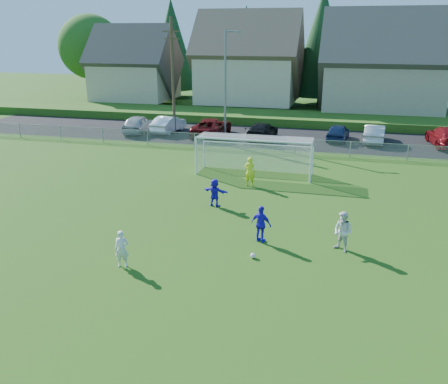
{
  "coord_description": "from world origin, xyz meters",
  "views": [
    {
      "loc": [
        5.41,
        -13.17,
        8.86
      ],
      "look_at": [
        0.0,
        8.0,
        1.4
      ],
      "focal_mm": 38.0,
      "sensor_mm": 36.0,
      "label": 1
    }
  ],
  "objects_px": {
    "player_blue_a": "(261,224)",
    "car_f": "(375,134)",
    "player_white_a": "(122,249)",
    "soccer_goal": "(255,149)",
    "car_b": "(168,124)",
    "car_d": "(262,131)",
    "player_blue_b": "(215,193)",
    "car_a": "(138,124)",
    "player_white_b": "(343,232)",
    "soccer_ball": "(253,256)",
    "car_g": "(447,137)",
    "car_e": "(338,132)",
    "goalkeeper": "(250,172)",
    "car_c": "(212,127)"
  },
  "relations": [
    {
      "from": "player_white_b",
      "to": "car_e",
      "type": "xyz_separation_m",
      "value": [
        -0.76,
        21.85,
        -0.17
      ]
    },
    {
      "from": "player_white_a",
      "to": "car_a",
      "type": "relative_size",
      "value": 0.32
    },
    {
      "from": "soccer_ball",
      "to": "car_b",
      "type": "height_order",
      "value": "car_b"
    },
    {
      "from": "car_d",
      "to": "player_white_b",
      "type": "bearing_deg",
      "value": 113.83
    },
    {
      "from": "soccer_ball",
      "to": "car_e",
      "type": "height_order",
      "value": "car_e"
    },
    {
      "from": "player_blue_b",
      "to": "car_a",
      "type": "height_order",
      "value": "car_a"
    },
    {
      "from": "player_blue_b",
      "to": "player_white_a",
      "type": "bearing_deg",
      "value": 89.19
    },
    {
      "from": "player_blue_b",
      "to": "car_b",
      "type": "xyz_separation_m",
      "value": [
        -9.25,
        17.6,
        -0.0
      ]
    },
    {
      "from": "car_a",
      "to": "soccer_goal",
      "type": "distance_m",
      "value": 16.52
    },
    {
      "from": "player_white_b",
      "to": "soccer_goal",
      "type": "xyz_separation_m",
      "value": [
        -5.73,
        10.33,
        0.75
      ]
    },
    {
      "from": "player_white_b",
      "to": "car_b",
      "type": "height_order",
      "value": "player_white_b"
    },
    {
      "from": "player_blue_a",
      "to": "player_blue_b",
      "type": "xyz_separation_m",
      "value": [
        -3.17,
        3.84,
        -0.08
      ]
    },
    {
      "from": "player_white_a",
      "to": "player_white_b",
      "type": "xyz_separation_m",
      "value": [
        8.36,
        3.59,
        0.12
      ]
    },
    {
      "from": "player_white_a",
      "to": "soccer_goal",
      "type": "bearing_deg",
      "value": 63.5
    },
    {
      "from": "player_white_b",
      "to": "car_d",
      "type": "height_order",
      "value": "player_white_b"
    },
    {
      "from": "car_a",
      "to": "goalkeeper",
      "type": "bearing_deg",
      "value": 128.87
    },
    {
      "from": "player_white_b",
      "to": "soccer_goal",
      "type": "relative_size",
      "value": 0.24
    },
    {
      "from": "car_b",
      "to": "goalkeeper",
      "type": "bearing_deg",
      "value": 132.51
    },
    {
      "from": "car_b",
      "to": "car_d",
      "type": "height_order",
      "value": "car_b"
    },
    {
      "from": "player_white_b",
      "to": "car_f",
      "type": "relative_size",
      "value": 0.39
    },
    {
      "from": "soccer_goal",
      "to": "car_f",
      "type": "bearing_deg",
      "value": 55.34
    },
    {
      "from": "soccer_ball",
      "to": "goalkeeper",
      "type": "relative_size",
      "value": 0.12
    },
    {
      "from": "soccer_goal",
      "to": "car_g",
      "type": "bearing_deg",
      "value": 40.25
    },
    {
      "from": "car_b",
      "to": "car_d",
      "type": "bearing_deg",
      "value": -178.75
    },
    {
      "from": "player_blue_b",
      "to": "car_a",
      "type": "xyz_separation_m",
      "value": [
        -11.9,
        16.8,
        0.04
      ]
    },
    {
      "from": "car_f",
      "to": "soccer_ball",
      "type": "bearing_deg",
      "value": 81.27
    },
    {
      "from": "player_blue_a",
      "to": "soccer_goal",
      "type": "height_order",
      "value": "soccer_goal"
    },
    {
      "from": "player_white_b",
      "to": "soccer_goal",
      "type": "distance_m",
      "value": 11.84
    },
    {
      "from": "player_blue_b",
      "to": "car_b",
      "type": "distance_m",
      "value": 19.88
    },
    {
      "from": "soccer_goal",
      "to": "car_d",
      "type": "bearing_deg",
      "value": 97.46
    },
    {
      "from": "car_e",
      "to": "car_f",
      "type": "distance_m",
      "value": 2.99
    },
    {
      "from": "player_blue_b",
      "to": "car_f",
      "type": "relative_size",
      "value": 0.33
    },
    {
      "from": "soccer_ball",
      "to": "soccer_goal",
      "type": "distance_m",
      "value": 12.22
    },
    {
      "from": "player_blue_a",
      "to": "car_f",
      "type": "distance_m",
      "value": 22.49
    },
    {
      "from": "car_c",
      "to": "car_g",
      "type": "height_order",
      "value": "car_g"
    },
    {
      "from": "car_b",
      "to": "soccer_goal",
      "type": "relative_size",
      "value": 0.61
    },
    {
      "from": "car_d",
      "to": "soccer_goal",
      "type": "height_order",
      "value": "soccer_goal"
    },
    {
      "from": "soccer_ball",
      "to": "car_g",
      "type": "relative_size",
      "value": 0.04
    },
    {
      "from": "player_white_b",
      "to": "player_blue_b",
      "type": "bearing_deg",
      "value": -173.34
    },
    {
      "from": "player_blue_a",
      "to": "soccer_goal",
      "type": "relative_size",
      "value": 0.22
    },
    {
      "from": "player_white_a",
      "to": "player_white_b",
      "type": "distance_m",
      "value": 9.1
    },
    {
      "from": "soccer_ball",
      "to": "player_blue_a",
      "type": "relative_size",
      "value": 0.13
    },
    {
      "from": "player_blue_b",
      "to": "car_c",
      "type": "height_order",
      "value": "car_c"
    },
    {
      "from": "goalkeeper",
      "to": "car_e",
      "type": "distance_m",
      "value": 14.87
    },
    {
      "from": "player_blue_a",
      "to": "car_a",
      "type": "relative_size",
      "value": 0.36
    },
    {
      "from": "car_b",
      "to": "car_d",
      "type": "xyz_separation_m",
      "value": [
        8.79,
        -0.65,
        -0.05
      ]
    },
    {
      "from": "soccer_ball",
      "to": "car_b",
      "type": "distance_m",
      "value": 26.22
    },
    {
      "from": "player_white_b",
      "to": "car_a",
      "type": "height_order",
      "value": "player_white_b"
    },
    {
      "from": "car_g",
      "to": "car_f",
      "type": "bearing_deg",
      "value": -6.35
    },
    {
      "from": "player_blue_a",
      "to": "car_d",
      "type": "relative_size",
      "value": 0.35
    }
  ]
}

